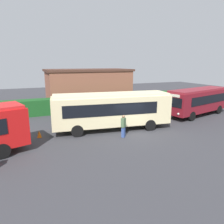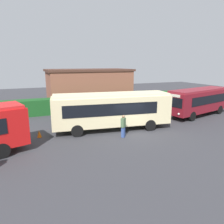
{
  "view_description": "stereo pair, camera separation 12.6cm",
  "coord_description": "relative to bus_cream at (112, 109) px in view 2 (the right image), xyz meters",
  "views": [
    {
      "loc": [
        -8.14,
        -14.87,
        5.83
      ],
      "look_at": [
        -1.17,
        1.27,
        1.74
      ],
      "focal_mm": 33.58,
      "sensor_mm": 36.0,
      "label": 1
    },
    {
      "loc": [
        -8.03,
        -14.92,
        5.83
      ],
      "look_at": [
        -1.17,
        1.27,
        1.74
      ],
      "focal_mm": 33.58,
      "sensor_mm": 36.0,
      "label": 2
    }
  ],
  "objects": [
    {
      "name": "ground_plane",
      "position": [
        0.97,
        -1.77,
        -1.88
      ],
      "size": [
        79.62,
        79.62,
        0.0
      ],
      "primitive_type": "plane",
      "color": "#38383D"
    },
    {
      "name": "bus_cream",
      "position": [
        0.0,
        0.0,
        0.0
      ],
      "size": [
        10.66,
        4.03,
        3.28
      ],
      "rotation": [
        0.0,
        0.0,
        -0.15
      ],
      "color": "beige",
      "rests_on": "ground_plane"
    },
    {
      "name": "bus_maroon",
      "position": [
        11.16,
        1.02,
        -0.12
      ],
      "size": [
        9.08,
        4.22,
        3.06
      ],
      "rotation": [
        0.0,
        0.0,
        3.36
      ],
      "color": "maroon",
      "rests_on": "ground_plane"
    },
    {
      "name": "person_center",
      "position": [
        0.04,
        -2.25,
        -0.91
      ],
      "size": [
        0.5,
        0.47,
        1.84
      ],
      "rotation": [
        0.0,
        0.0,
        2.22
      ],
      "color": "#334C8C",
      "rests_on": "ground_plane"
    },
    {
      "name": "person_right",
      "position": [
        9.9,
        4.83,
        -0.94
      ],
      "size": [
        0.49,
        0.4,
        1.79
      ],
      "rotation": [
        0.0,
        0.0,
        4.32
      ],
      "color": "black",
      "rests_on": "ground_plane"
    },
    {
      "name": "hedge_row",
      "position": [
        0.97,
        8.45,
        -0.98
      ],
      "size": [
        51.81,
        1.74,
        1.81
      ],
      "primitive_type": "cube",
      "color": "#1A511F",
      "rests_on": "ground_plane"
    },
    {
      "name": "depot_building",
      "position": [
        1.84,
        12.94,
        0.65
      ],
      "size": [
        12.02,
        6.22,
        5.04
      ],
      "color": "brown",
      "rests_on": "ground_plane"
    },
    {
      "name": "traffic_cone",
      "position": [
        -6.22,
        0.38,
        -1.58
      ],
      "size": [
        0.36,
        0.36,
        0.6
      ],
      "primitive_type": "cone",
      "color": "orange",
      "rests_on": "ground_plane"
    }
  ]
}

